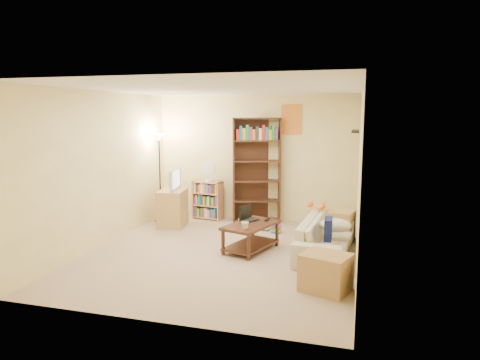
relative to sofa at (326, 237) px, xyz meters
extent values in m
plane|color=tan|center=(-1.55, -0.45, -0.26)|extent=(4.50, 4.50, 0.00)
cube|color=#FFF4AB|center=(-1.55, 1.80, 0.99)|extent=(4.00, 0.04, 2.50)
cube|color=#FFF4AB|center=(-1.55, -2.70, 0.99)|extent=(4.00, 0.04, 2.50)
cube|color=#FFF4AB|center=(-3.55, -0.45, 0.99)|extent=(0.04, 4.50, 2.50)
cube|color=#FFF4AB|center=(0.45, -0.45, 0.99)|extent=(0.04, 4.50, 2.50)
cube|color=silver|center=(-1.55, -0.45, 2.24)|extent=(4.00, 4.50, 0.04)
cube|color=red|center=(-0.83, 1.79, 1.76)|extent=(0.40, 0.02, 0.58)
cube|color=black|center=(0.37, 0.85, 1.59)|extent=(0.12, 0.80, 0.03)
imported|color=beige|center=(0.00, 0.00, 0.00)|extent=(1.91, 1.00, 0.52)
cube|color=#12194F|center=(0.05, -0.39, 0.24)|extent=(0.11, 0.35, 0.31)
ellipsoid|color=beige|center=(0.13, 0.03, 0.19)|extent=(0.48, 0.34, 0.21)
ellipsoid|color=orange|center=(-0.14, 0.70, 0.33)|extent=(0.34, 0.17, 0.13)
sphere|color=orange|center=(-0.33, 0.72, 0.35)|extent=(0.11, 0.11, 0.11)
cube|color=#45261A|center=(-1.15, -0.16, 0.15)|extent=(0.82, 1.10, 0.04)
cube|color=#45261A|center=(-1.15, -0.16, -0.17)|extent=(0.78, 1.04, 0.03)
cube|color=#45261A|center=(-1.50, -0.49, -0.04)|extent=(0.04, 0.04, 0.43)
cube|color=#45261A|center=(-1.07, -0.64, -0.04)|extent=(0.04, 0.04, 0.43)
cube|color=#45261A|center=(-1.23, 0.32, -0.04)|extent=(0.04, 0.04, 0.43)
cube|color=#45261A|center=(-0.80, 0.18, -0.04)|extent=(0.04, 0.04, 0.43)
imported|color=black|center=(-1.15, -0.02, 0.19)|extent=(0.53, 0.50, 0.03)
cube|color=white|center=(-1.29, 0.03, 0.30)|extent=(0.11, 0.31, 0.22)
imported|color=silver|center=(-1.16, -0.49, 0.23)|extent=(0.22, 0.22, 0.11)
cube|color=black|center=(-0.94, 0.12, 0.18)|extent=(0.06, 0.17, 0.02)
cube|color=tan|center=(-2.96, 0.90, 0.09)|extent=(0.56, 0.72, 0.70)
imported|color=black|center=(-2.96, 0.90, 0.63)|extent=(0.72, 0.30, 0.40)
cube|color=#45251A|center=(-1.47, 1.60, 0.77)|extent=(0.98, 0.57, 2.06)
cube|color=tan|center=(-2.49, 1.60, 0.13)|extent=(0.64, 0.34, 0.78)
cylinder|color=white|center=(-2.45, 1.58, 0.54)|extent=(0.16, 0.16, 0.04)
cylinder|color=white|center=(-2.45, 1.58, 0.64)|extent=(0.02, 0.02, 0.16)
cylinder|color=white|center=(-2.45, 1.55, 0.80)|extent=(0.28, 0.06, 0.28)
cylinder|color=black|center=(-3.33, 1.17, -0.25)|extent=(0.26, 0.26, 0.03)
cylinder|color=black|center=(-3.33, 1.17, 0.56)|extent=(0.03, 0.03, 1.64)
cone|color=#FFE8C6|center=(-3.33, 1.17, 1.41)|extent=(0.29, 0.29, 0.13)
cube|color=tan|center=(0.17, 0.78, -0.01)|extent=(0.53, 0.53, 0.51)
cube|color=tan|center=(0.10, -1.42, -0.03)|extent=(0.67, 0.62, 0.46)
cube|color=red|center=(-1.64, 1.24, -0.19)|extent=(0.16, 0.13, 0.14)
cube|color=#1966B2|center=(-1.41, 1.13, -0.18)|extent=(0.16, 0.13, 0.17)
cube|color=gold|center=(-1.18, 1.03, -0.16)|extent=(0.16, 0.13, 0.20)
cube|color=#268C33|center=(-0.95, 0.93, -0.18)|extent=(0.16, 0.13, 0.16)
camera|label=1|loc=(0.40, -6.47, 1.87)|focal=32.00mm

